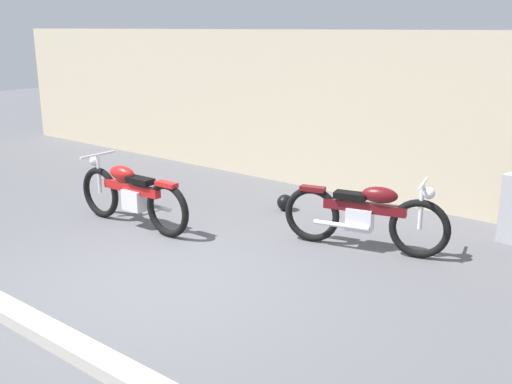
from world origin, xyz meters
TOP-DOWN VIEW (x-y plane):
  - ground_plane at (0.00, 0.00)m, footprint 40.00×40.00m
  - building_wall at (0.00, 4.41)m, footprint 18.00×0.30m
  - curb_strip at (0.00, -1.46)m, footprint 18.00×0.24m
  - helmet at (-0.41, 2.93)m, footprint 0.25×0.25m
  - motorcycle_maroon at (1.30, 2.24)m, footprint 2.03×0.74m
  - motorcycle_red at (-1.65, 1.02)m, footprint 2.11×0.59m

SIDE VIEW (x-z plane):
  - ground_plane at x=0.00m, z-range 0.00..0.00m
  - curb_strip at x=0.00m, z-range 0.00..0.12m
  - helmet at x=-0.41m, z-range 0.00..0.25m
  - motorcycle_maroon at x=1.30m, z-range -0.02..0.91m
  - motorcycle_red at x=-1.65m, z-range -0.02..0.93m
  - building_wall at x=0.00m, z-range 0.00..2.63m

